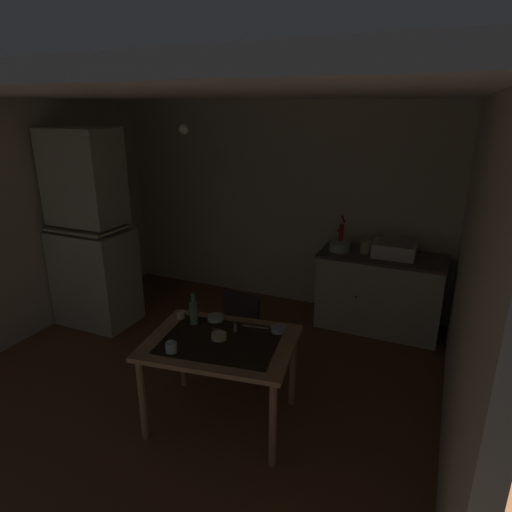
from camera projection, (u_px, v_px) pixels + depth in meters
The scene contains 22 objects.
ground_plane at pixel (207, 369), 4.24m from camera, with size 5.20×5.20×0.00m, color brown.
wall_back at pixel (280, 204), 5.50m from camera, with size 4.30×0.10×2.48m, color beige.
wall_left at pixel (27, 222), 4.67m from camera, with size 0.10×3.82×2.48m, color beige.
wall_right at pixel (473, 284), 3.02m from camera, with size 0.10×3.82×2.48m, color beige.
ceiling_slab at pixel (195, 89), 3.43m from camera, with size 4.30×3.82×0.10m, color silver.
hutch_cabinet at pixel (91, 237), 4.88m from camera, with size 0.84×0.58×2.20m.
counter_cabinet at pixel (379, 292), 4.92m from camera, with size 1.34×0.64×0.87m.
sink_basin at pixel (394, 249), 4.71m from camera, with size 0.44×0.34×0.15m.
hand_pump at pixel (341, 234), 4.95m from camera, with size 0.05×0.27×0.39m.
mixing_bowl_counter at pixel (340, 247), 4.90m from camera, with size 0.23×0.23×0.09m, color #ADD1C1.
stoneware_crock at pixel (365, 247), 4.83m from camera, with size 0.11×0.11×0.14m, color beige.
dining_table at pixel (221, 351), 3.35m from camera, with size 1.22×0.98×0.72m.
chair_far_side at pixel (250, 330), 3.99m from camera, with size 0.48×0.48×0.89m.
serving_bowl_wide at pixel (219, 336), 3.34m from camera, with size 0.12×0.12×0.04m, color beige.
soup_bowl_small at pixel (279, 329), 3.45m from camera, with size 0.12×0.12×0.04m, color #9EB2C6.
sauce_dish at pixel (216, 318), 3.63m from camera, with size 0.13×0.13×0.04m, color #ADD1C1.
teacup_mint at pixel (171, 347), 3.16m from camera, with size 0.08×0.08×0.07m, color #ADD1C1.
teacup_cream at pixel (181, 315), 3.67m from camera, with size 0.07×0.07×0.06m, color beige.
glass_bottle at pixel (194, 311), 3.55m from camera, with size 0.07×0.07×0.27m.
table_knife at pixel (255, 327), 3.52m from camera, with size 0.21×0.02×0.01m, color silver.
teaspoon_near_bowl at pixel (235, 328), 3.51m from camera, with size 0.13×0.02×0.01m, color beige.
pendant_bulb at pixel (184, 129), 3.54m from camera, with size 0.08×0.08×0.08m, color #F9EFCC.
Camera 1 is at (1.91, -3.16, 2.40)m, focal length 30.80 mm.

